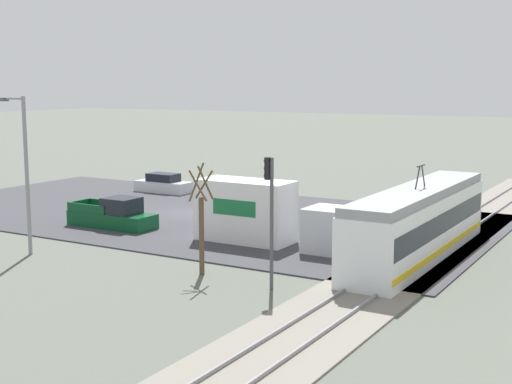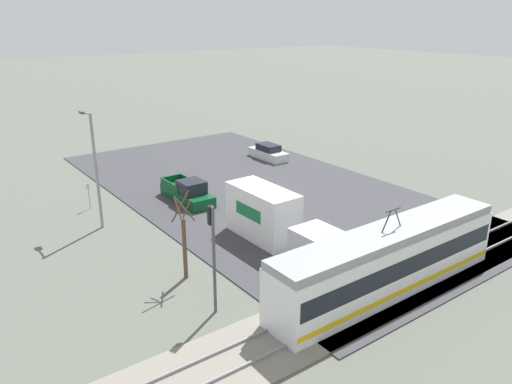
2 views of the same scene
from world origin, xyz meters
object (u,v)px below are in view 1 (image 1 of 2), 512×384
Objects in this scene: traffic_light_pole at (270,205)px; street_tree at (201,225)px; box_truck at (265,215)px; street_lamp_near_crossing at (24,164)px; sedan_car_0 at (163,184)px; pickup_truck at (114,216)px; light_rail_tram at (419,223)px.

traffic_light_pole is 4.15m from street_tree.
street_tree reaches higher than box_truck.
street_lamp_near_crossing is at bearing -86.74° from traffic_light_pole.
street_lamp_near_crossing reaches higher than traffic_light_pole.
traffic_light_pole is at bearing 46.98° from sedan_car_0.
sedan_car_0 is at bearing -133.02° from traffic_light_pole.
street_lamp_near_crossing is (8.14, -9.61, 3.04)m from box_truck.
street_lamp_near_crossing is at bearing 18.78° from sedan_car_0.
pickup_truck is at bearing -114.15° from traffic_light_pole.
light_rail_tram is at bearing 117.96° from street_lamp_near_crossing.
pickup_truck is 12.54m from street_tree.
traffic_light_pole reaches higher than street_tree.
pickup_truck is at bearing -119.48° from street_tree.
sedan_car_0 is (-12.96, -6.23, -0.08)m from pickup_truck.
sedan_car_0 is at bearing -126.50° from box_truck.
pickup_truck is 1.10× the size of street_tree.
street_tree is at bearing 60.52° from pickup_truck.
box_truck is at bearing 53.50° from sedan_car_0.
street_tree is (-0.49, -3.91, -1.32)m from traffic_light_pole.
light_rail_tram is 2.95× the size of street_tree.
traffic_light_pole is at bearing -23.49° from light_rail_tram.
box_truck is 1.95× the size of sedan_car_0.
street_lamp_near_crossing is (0.80, -14.04, 1.03)m from traffic_light_pole.
light_rail_tram is 3.22× the size of sedan_car_0.
light_rail_tram is 2.68× the size of pickup_truck.
traffic_light_pole is (7.34, 4.43, 2.01)m from box_truck.
light_rail_tram is 20.36m from street_lamp_near_crossing.
box_truck reaches higher than pickup_truck.
light_rail_tram is 8.30m from box_truck.
sedan_car_0 is (-12.24, -16.54, -0.95)m from box_truck.
light_rail_tram is at bearing 96.29° from pickup_truck.
pickup_truck is at bearing -85.97° from box_truck.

